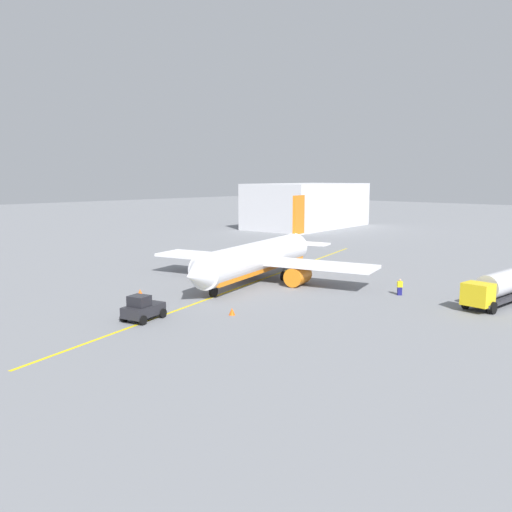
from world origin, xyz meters
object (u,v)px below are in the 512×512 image
at_px(refueling_worker, 400,287).
at_px(safety_cone_wingtip, 140,292).
at_px(fuel_tanker, 499,287).
at_px(safety_cone_nose, 232,311).
at_px(airplane, 258,259).
at_px(pushback_tug, 143,309).

xyz_separation_m(refueling_worker, safety_cone_wingtip, (18.12, -19.48, -0.47)).
distance_m(fuel_tanker, refueling_worker, 9.31).
height_order(fuel_tanker, refueling_worker, fuel_tanker).
height_order(fuel_tanker, safety_cone_nose, fuel_tanker).
bearing_deg(airplane, fuel_tanker, 105.21).
distance_m(refueling_worker, safety_cone_wingtip, 26.60).
bearing_deg(refueling_worker, safety_cone_wingtip, -47.07).
distance_m(pushback_tug, refueling_worker, 26.19).
distance_m(fuel_tanker, safety_cone_nose, 25.56).
height_order(pushback_tug, refueling_worker, pushback_tug).
distance_m(safety_cone_nose, safety_cone_wingtip, 12.35).
height_order(fuel_tanker, pushback_tug, fuel_tanker).
height_order(pushback_tug, safety_cone_wingtip, pushback_tug).
distance_m(airplane, safety_cone_nose, 15.92).
relative_size(fuel_tanker, refueling_worker, 6.53).
bearing_deg(airplane, safety_cone_nose, 33.64).
relative_size(refueling_worker, safety_cone_nose, 2.66).
bearing_deg(refueling_worker, pushback_tug, -26.22).
bearing_deg(pushback_tug, safety_cone_wingtip, -124.24).
bearing_deg(fuel_tanker, refueling_worker, -73.55).
distance_m(refueling_worker, safety_cone_nose, 18.66).
bearing_deg(pushback_tug, refueling_worker, 153.78).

